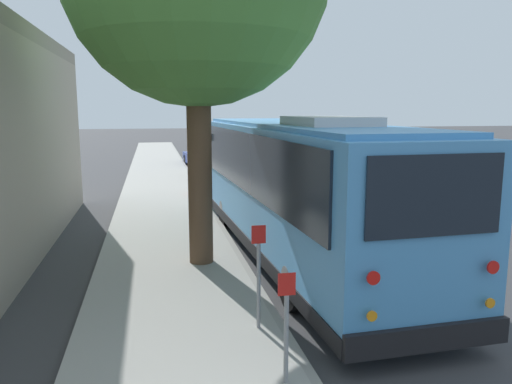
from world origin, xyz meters
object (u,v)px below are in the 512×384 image
Objects in this scene: shuttle_bus at (295,181)px; sign_post_near at (286,327)px; parked_sedan_silver at (215,168)px; parked_sedan_blue at (201,157)px; sign_post_far at (259,276)px; fire_hydrant at (192,185)px.

shuttle_bus is 6.09m from sign_post_near.
sign_post_near reaches higher than parked_sedan_silver.
parked_sedan_blue is (19.65, 0.36, -1.24)m from shuttle_bus.
sign_post_near is 0.87× the size of sign_post_far.
sign_post_near is at bearing 171.85° from parked_sedan_blue.
shuttle_bus is at bearing -176.06° from parked_sedan_silver.
sign_post_far is 2.02× the size of fire_hydrant.
parked_sedan_blue is (6.03, 0.12, 0.00)m from parked_sedan_silver.
parked_sedan_blue is 25.44m from sign_post_near.
parked_sedan_blue is 3.00× the size of sign_post_near.
shuttle_bus reaches higher than parked_sedan_blue.
fire_hydrant is at bearing 0.20° from sign_post_near.
parked_sedan_blue is at bearing -1.27° from shuttle_bus.
sign_post_far reaches higher than parked_sedan_blue.
sign_post_near is 14.02m from fire_hydrant.
sign_post_far is at bearing 154.34° from shuttle_bus.
shuttle_bus is at bearing 176.10° from parked_sedan_blue.
fire_hydrant is at bearing 0.23° from sign_post_far.
sign_post_near is at bearing -179.80° from fire_hydrant.
parked_sedan_blue is 5.27× the size of fire_hydrant.
shuttle_bus is 7.06× the size of sign_post_far.
sign_post_far is at bearing -179.77° from fire_hydrant.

